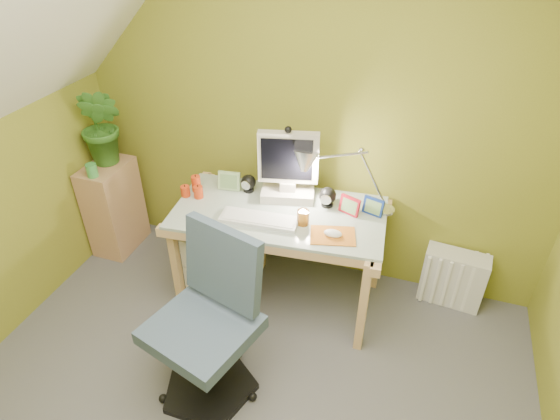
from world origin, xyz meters
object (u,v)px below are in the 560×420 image
(side_ledge, at_px, (114,207))
(task_chair, at_px, (201,327))
(desk, at_px, (279,254))
(radiator, at_px, (453,278))
(desk_lamp, at_px, (360,164))
(monitor, at_px, (288,164))
(potted_plant, at_px, (102,126))

(side_ledge, height_order, task_chair, task_chair)
(desk, bearing_deg, radiator, 10.35)
(desk, xyz_separation_m, desk_lamp, (0.45, 0.18, 0.67))
(desk, relative_size, desk_lamp, 2.07)
(side_ledge, height_order, radiator, side_ledge)
(monitor, distance_m, task_chair, 1.13)
(potted_plant, height_order, task_chair, potted_plant)
(monitor, xyz_separation_m, side_ledge, (-1.38, -0.06, -0.59))
(side_ledge, relative_size, task_chair, 0.70)
(side_ledge, bearing_deg, radiator, 4.62)
(desk, xyz_separation_m, monitor, (0.00, 0.18, 0.60))
(potted_plant, xyz_separation_m, task_chair, (1.23, -1.03, -0.50))
(task_chair, bearing_deg, desk_lamp, 76.78)
(desk, relative_size, side_ledge, 1.83)
(side_ledge, xyz_separation_m, potted_plant, (0.02, 0.05, 0.65))
(desk, bearing_deg, task_chair, -103.94)
(potted_plant, bearing_deg, desk, -6.97)
(desk, height_order, monitor, monitor)
(desk, height_order, potted_plant, potted_plant)
(monitor, bearing_deg, side_ledge, 169.00)
(desk, distance_m, monitor, 0.62)
(desk, bearing_deg, desk_lamp, 16.46)
(side_ledge, xyz_separation_m, radiator, (2.52, 0.20, -0.16))
(desk_lamp, relative_size, side_ledge, 0.89)
(task_chair, bearing_deg, monitor, 98.80)
(side_ledge, bearing_deg, task_chair, -37.95)
(desk, bearing_deg, monitor, 84.66)
(desk_lamp, bearing_deg, radiator, 18.79)
(radiator, bearing_deg, monitor, -167.79)
(desk_lamp, bearing_deg, desk, -150.89)
(monitor, height_order, desk_lamp, desk_lamp)
(desk_lamp, xyz_separation_m, task_chair, (-0.58, -1.04, -0.51))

